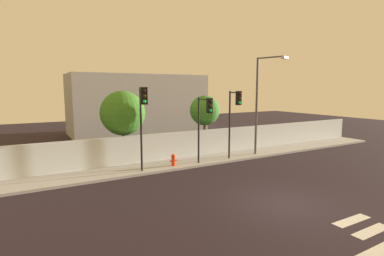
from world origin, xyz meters
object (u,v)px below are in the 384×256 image
object	(u,v)px
roadside_tree_midleft	(205,111)
fire_hydrant	(173,159)
traffic_light_left	(234,110)
traffic_light_right	(143,111)
street_lamp_curbside	(261,98)
traffic_light_center	(205,116)
roadside_tree_leftmost	(123,113)

from	to	relation	value
roadside_tree_midleft	fire_hydrant	bearing A→B (deg)	-145.22
traffic_light_left	traffic_light_right	xyz separation A→B (m)	(-6.47, -0.25, 0.18)
traffic_light_left	street_lamp_curbside	xyz separation A→B (m)	(2.67, 0.46, 0.77)
street_lamp_curbside	fire_hydrant	size ratio (longest dim) A/B	9.36
traffic_light_center	street_lamp_curbside	xyz separation A→B (m)	(5.10, 0.63, 1.04)
street_lamp_curbside	roadside_tree_midleft	world-z (taller)	street_lamp_curbside
roadside_tree_leftmost	roadside_tree_midleft	world-z (taller)	roadside_tree_leftmost
roadside_tree_leftmost	roadside_tree_midleft	size ratio (longest dim) A/B	1.09
traffic_light_right	roadside_tree_leftmost	distance (m)	3.76
fire_hydrant	roadside_tree_leftmost	world-z (taller)	roadside_tree_leftmost
roadside_tree_midleft	traffic_light_right	bearing A→B (deg)	-149.50
roadside_tree_leftmost	roadside_tree_midleft	distance (m)	6.35
traffic_light_right	traffic_light_center	bearing A→B (deg)	1.04
roadside_tree_midleft	street_lamp_curbside	bearing A→B (deg)	-47.46
traffic_light_left	fire_hydrant	distance (m)	5.18
traffic_light_right	roadside_tree_leftmost	world-z (taller)	traffic_light_right
roadside_tree_midleft	traffic_light_center	bearing A→B (deg)	-122.20
street_lamp_curbside	roadside_tree_leftmost	world-z (taller)	street_lamp_curbside
traffic_light_left	street_lamp_curbside	distance (m)	2.82
traffic_light_right	roadside_tree_midleft	world-z (taller)	traffic_light_right
traffic_light_right	fire_hydrant	size ratio (longest dim) A/B	6.53
traffic_light_left	roadside_tree_leftmost	world-z (taller)	roadside_tree_leftmost
traffic_light_left	traffic_light_center	distance (m)	2.45
street_lamp_curbside	fire_hydrant	world-z (taller)	street_lamp_curbside
street_lamp_curbside	fire_hydrant	bearing A→B (deg)	178.25
traffic_light_left	roadside_tree_midleft	bearing A→B (deg)	91.88
traffic_light_right	fire_hydrant	world-z (taller)	traffic_light_right
traffic_light_left	traffic_light_center	world-z (taller)	traffic_light_left
roadside_tree_leftmost	street_lamp_curbside	bearing A→B (deg)	-18.40
traffic_light_center	roadside_tree_leftmost	bearing A→B (deg)	137.68
traffic_light_left	traffic_light_right	bearing A→B (deg)	-177.79
traffic_light_center	traffic_light_right	world-z (taller)	traffic_light_right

